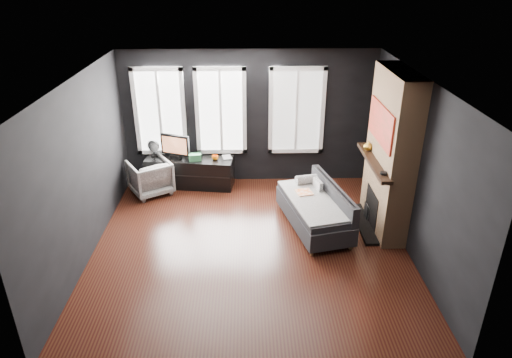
{
  "coord_description": "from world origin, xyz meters",
  "views": [
    {
      "loc": [
        -0.04,
        -6.23,
        4.18
      ],
      "look_at": [
        0.1,
        0.3,
        1.05
      ],
      "focal_mm": 32.0,
      "sensor_mm": 36.0,
      "label": 1
    }
  ],
  "objects_px": {
    "armchair": "(150,175)",
    "book": "(223,152)",
    "mantel_vase": "(368,145)",
    "sofa": "(314,207)",
    "mug": "(215,157)",
    "monitor": "(175,145)",
    "media_console": "(190,172)"
  },
  "relations": [
    {
      "from": "armchair",
      "to": "book",
      "type": "relative_size",
      "value": 3.18
    },
    {
      "from": "mug",
      "to": "book",
      "type": "bearing_deg",
      "value": 32.98
    },
    {
      "from": "mantel_vase",
      "to": "book",
      "type": "bearing_deg",
      "value": 155.31
    },
    {
      "from": "media_console",
      "to": "mantel_vase",
      "type": "xyz_separation_m",
      "value": [
        3.25,
        -1.19,
        1.01
      ]
    },
    {
      "from": "mug",
      "to": "book",
      "type": "relative_size",
      "value": 0.53
    },
    {
      "from": "armchair",
      "to": "book",
      "type": "distance_m",
      "value": 1.5
    },
    {
      "from": "media_console",
      "to": "sofa",
      "type": "bearing_deg",
      "value": -28.43
    },
    {
      "from": "monitor",
      "to": "mug",
      "type": "bearing_deg",
      "value": 12.89
    },
    {
      "from": "media_console",
      "to": "mug",
      "type": "relative_size",
      "value": 13.93
    },
    {
      "from": "armchair",
      "to": "mantel_vase",
      "type": "distance_m",
      "value": 4.2
    },
    {
      "from": "book",
      "to": "mantel_vase",
      "type": "height_order",
      "value": "mantel_vase"
    },
    {
      "from": "book",
      "to": "mantel_vase",
      "type": "bearing_deg",
      "value": -24.69
    },
    {
      "from": "armchair",
      "to": "sofa",
      "type": "bearing_deg",
      "value": 124.49
    },
    {
      "from": "media_console",
      "to": "book",
      "type": "relative_size",
      "value": 7.38
    },
    {
      "from": "sofa",
      "to": "media_console",
      "type": "bearing_deg",
      "value": 130.53
    },
    {
      "from": "monitor",
      "to": "book",
      "type": "distance_m",
      "value": 0.95
    },
    {
      "from": "sofa",
      "to": "armchair",
      "type": "relative_size",
      "value": 2.37
    },
    {
      "from": "armchair",
      "to": "book",
      "type": "xyz_separation_m",
      "value": [
        1.42,
        0.32,
        0.34
      ]
    },
    {
      "from": "mantel_vase",
      "to": "mug",
      "type": "bearing_deg",
      "value": 158.18
    },
    {
      "from": "sofa",
      "to": "monitor",
      "type": "relative_size",
      "value": 2.86
    },
    {
      "from": "mug",
      "to": "armchair",
      "type": "bearing_deg",
      "value": -169.92
    },
    {
      "from": "sofa",
      "to": "mantel_vase",
      "type": "xyz_separation_m",
      "value": [
        0.95,
        0.48,
        0.93
      ]
    },
    {
      "from": "sofa",
      "to": "book",
      "type": "bearing_deg",
      "value": 120.89
    },
    {
      "from": "sofa",
      "to": "mantel_vase",
      "type": "bearing_deg",
      "value": 13.55
    },
    {
      "from": "armchair",
      "to": "mantel_vase",
      "type": "relative_size",
      "value": 4.41
    },
    {
      "from": "book",
      "to": "mantel_vase",
      "type": "xyz_separation_m",
      "value": [
        2.58,
        -1.19,
        0.59
      ]
    },
    {
      "from": "armchair",
      "to": "media_console",
      "type": "relative_size",
      "value": 0.43
    },
    {
      "from": "mantel_vase",
      "to": "monitor",
      "type": "bearing_deg",
      "value": 161.06
    },
    {
      "from": "media_console",
      "to": "mantel_vase",
      "type": "height_order",
      "value": "mantel_vase"
    },
    {
      "from": "mug",
      "to": "book",
      "type": "distance_m",
      "value": 0.18
    },
    {
      "from": "armchair",
      "to": "monitor",
      "type": "xyz_separation_m",
      "value": [
        0.48,
        0.34,
        0.5
      ]
    },
    {
      "from": "mug",
      "to": "monitor",
      "type": "bearing_deg",
      "value": 171.72
    }
  ]
}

